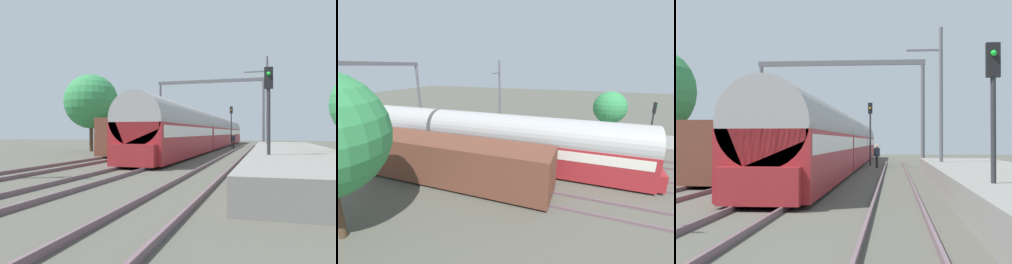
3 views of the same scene
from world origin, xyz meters
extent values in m
plane|color=#525147|center=(0.00, 0.00, 0.00)|extent=(120.00, 120.00, 0.00)
cube|color=#6B525B|center=(-4.63, 0.00, 0.08)|extent=(0.08, 60.00, 0.16)
cube|color=#6B525B|center=(-3.19, 0.00, 0.08)|extent=(0.08, 60.00, 0.16)
cube|color=#6B525B|center=(-0.72, 0.00, 0.08)|extent=(0.08, 60.00, 0.16)
cube|color=#6B525B|center=(0.72, 0.00, 0.08)|extent=(0.08, 60.00, 0.16)
cube|color=#6B525B|center=(3.19, 0.00, 0.08)|extent=(0.08, 60.00, 0.16)
cube|color=#6B525B|center=(4.63, 0.00, 0.08)|extent=(0.08, 60.00, 0.16)
cube|color=gray|center=(7.73, 2.00, 0.45)|extent=(4.40, 28.00, 0.90)
cube|color=maroon|center=(0.00, 4.49, 1.26)|extent=(2.90, 16.00, 2.20)
cube|color=silver|center=(0.00, 4.49, 1.89)|extent=(2.93, 15.36, 0.64)
cylinder|color=#9D9D9D|center=(0.00, 4.49, 2.56)|extent=(2.84, 16.00, 2.84)
cube|color=maroon|center=(0.00, 20.84, 1.26)|extent=(2.90, 16.00, 2.20)
cube|color=silver|center=(0.00, 20.84, 1.89)|extent=(2.93, 15.36, 0.64)
cylinder|color=#9D9D9D|center=(0.00, 20.84, 2.56)|extent=(2.84, 16.00, 2.84)
cube|color=maroon|center=(0.00, 37.19, 1.26)|extent=(2.90, 16.00, 2.20)
cube|color=silver|center=(0.00, 37.19, 1.89)|extent=(2.93, 15.36, 0.64)
cylinder|color=#9D9D9D|center=(0.00, 37.19, 2.56)|extent=(2.84, 16.00, 2.84)
cube|color=maroon|center=(0.00, -3.76, 0.71)|extent=(2.40, 0.50, 1.10)
cube|color=brown|center=(-3.91, 8.76, 1.51)|extent=(2.80, 13.00, 2.70)
cube|color=black|center=(-3.91, 8.76, 0.21)|extent=(2.52, 11.96, 0.10)
cylinder|color=black|center=(2.59, 20.57, 0.42)|extent=(0.23, 0.23, 0.85)
cube|color=#232833|center=(2.59, 20.57, 1.17)|extent=(0.45, 0.35, 0.64)
sphere|color=tan|center=(2.59, 20.57, 1.61)|extent=(0.24, 0.24, 0.24)
cylinder|color=#2D2D33|center=(6.40, -4.44, 1.83)|extent=(0.14, 0.14, 3.66)
cube|color=black|center=(6.40, -4.44, 4.11)|extent=(0.36, 0.20, 0.90)
sphere|color=#19D133|center=(6.40, -4.56, 4.27)|extent=(0.16, 0.16, 0.16)
cylinder|color=#2D2D33|center=(1.92, 24.78, 2.12)|extent=(0.14, 0.14, 4.25)
cube|color=black|center=(1.92, 24.78, 4.70)|extent=(0.36, 0.20, 0.90)
sphere|color=yellow|center=(1.92, 24.66, 4.69)|extent=(0.16, 0.16, 0.16)
cylinder|color=slate|center=(-5.91, 19.62, 3.75)|extent=(0.28, 0.28, 7.50)
cylinder|color=slate|center=(5.91, 19.62, 3.75)|extent=(0.28, 0.28, 7.50)
cube|color=slate|center=(0.00, 19.62, 7.68)|extent=(12.22, 0.24, 0.36)
cylinder|color=slate|center=(6.31, 9.58, 4.00)|extent=(0.20, 0.20, 8.00)
cube|color=slate|center=(5.41, 9.58, 6.80)|extent=(1.80, 0.10, 0.10)
cylinder|color=#4C3826|center=(-10.15, 10.68, 1.44)|extent=(0.36, 0.36, 2.88)
sphere|color=#33884A|center=(-10.15, 10.68, 4.85)|extent=(5.26, 5.26, 5.26)
camera|label=1|loc=(6.36, -19.34, 1.83)|focal=36.73mm
camera|label=2|loc=(-15.66, 0.73, 7.48)|focal=24.31mm
camera|label=3|loc=(3.82, -18.39, 2.00)|focal=56.23mm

